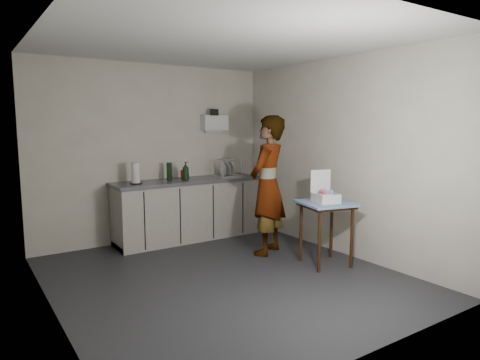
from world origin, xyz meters
TOP-DOWN VIEW (x-y plane):
  - ground at (0.00, 0.00)m, footprint 4.00×4.00m
  - wall_back at (0.00, 1.99)m, footprint 3.60×0.02m
  - wall_right at (1.79, 0.00)m, footprint 0.02×4.00m
  - wall_left at (-1.79, 0.00)m, footprint 0.02×4.00m
  - ceiling at (0.00, 0.00)m, footprint 3.60×4.00m
  - kitchen_counter at (0.40, 1.70)m, footprint 2.24×0.62m
  - wall_shelf at (1.00, 1.92)m, footprint 0.42×0.18m
  - side_table at (1.27, -0.31)m, footprint 0.73×0.73m
  - standing_man at (0.96, 0.47)m, footprint 0.80×0.72m
  - soap_bottle at (0.33, 1.61)m, footprint 0.14×0.14m
  - soda_can at (0.35, 1.75)m, footprint 0.07×0.07m
  - dark_bottle at (0.12, 1.74)m, footprint 0.08×0.08m
  - paper_towel at (-0.42, 1.65)m, footprint 0.17×0.17m
  - dish_rack at (1.07, 1.66)m, footprint 0.39×0.30m
  - bakery_box at (1.25, -0.31)m, footprint 0.34×0.34m

SIDE VIEW (x-z plane):
  - ground at x=0.00m, z-range 0.00..0.00m
  - kitchen_counter at x=0.40m, z-range -0.03..0.88m
  - side_table at x=1.27m, z-range 0.29..1.08m
  - bakery_box at x=1.25m, z-range 0.68..1.06m
  - standing_man at x=0.96m, z-range 0.00..1.84m
  - dish_rack at x=1.07m, z-range 0.83..1.11m
  - soda_can at x=0.35m, z-range 0.91..1.05m
  - dark_bottle at x=0.12m, z-range 0.91..1.17m
  - soap_bottle at x=0.33m, z-range 0.91..1.18m
  - paper_towel at x=-0.42m, z-range 0.90..1.20m
  - wall_back at x=0.00m, z-range 0.00..2.60m
  - wall_right at x=1.79m, z-range 0.00..2.60m
  - wall_left at x=-1.79m, z-range 0.00..2.60m
  - wall_shelf at x=1.00m, z-range 1.56..1.93m
  - ceiling at x=0.00m, z-range 2.59..2.60m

